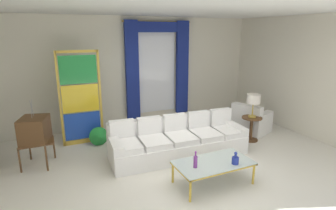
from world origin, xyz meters
The scene contains 15 objects.
ground_plane centered at (0.00, 0.00, 0.00)m, with size 16.00×16.00×0.00m, color silver.
wall_rear centered at (0.00, 3.06, 1.50)m, with size 8.00×0.12×3.00m, color silver.
wall_right centered at (3.66, 0.60, 1.50)m, with size 0.12×7.00×3.00m, color silver.
ceiling_slab centered at (0.00, 0.80, 3.02)m, with size 8.00×7.60×0.04m, color white.
curtained_window centered at (0.64, 2.89, 1.74)m, with size 2.00×0.17×2.70m.
couch_white_long centered at (0.13, 0.61, 0.31)m, with size 2.97×1.09×0.86m.
coffee_table centered at (0.16, -0.72, 0.38)m, with size 1.34×0.71×0.41m.
bottle_blue_decanter centered at (-0.23, -0.76, 0.53)m, with size 0.07×0.07×0.29m.
bottle_crystal_tall centered at (0.46, -0.93, 0.48)m, with size 0.12×0.12×0.22m.
vintage_tv centered at (-2.63, 1.31, 0.73)m, with size 0.65×0.71×1.35m.
armchair_white centered at (2.49, 1.01, 0.29)m, with size 1.05×1.04×0.80m.
stained_glass_divider centered at (-1.63, 2.11, 1.06)m, with size 0.95×0.05×2.20m.
peacock_figurine centered at (-1.33, 1.75, 0.22)m, with size 0.44×0.60×0.50m.
round_side_table centered at (2.12, 0.57, 0.36)m, with size 0.48×0.48×0.59m.
table_lamp_brass centered at (2.12, 0.57, 1.03)m, with size 0.32×0.32×0.57m.
Camera 1 is at (-2.35, -4.31, 2.58)m, focal length 29.19 mm.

